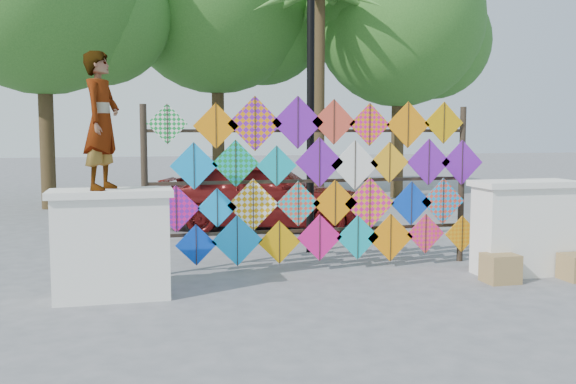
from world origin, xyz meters
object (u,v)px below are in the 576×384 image
object	(u,v)px
lamppost	(311,83)
sedan	(264,194)
vendor_woman	(102,121)
kite_rack	(322,183)

from	to	relation	value
lamppost	sedan	bearing A→B (deg)	95.24
lamppost	vendor_woman	bearing A→B (deg)	-144.45
lamppost	kite_rack	bearing A→B (deg)	-98.45
vendor_woman	sedan	world-z (taller)	vendor_woman
sedan	lamppost	xyz separation A→B (m)	(0.23, -2.54, 1.99)
vendor_woman	lamppost	world-z (taller)	lamppost
sedan	kite_rack	bearing A→B (deg)	-159.65
kite_rack	sedan	size ratio (longest dim) A/B	1.20
sedan	vendor_woman	bearing A→B (deg)	168.73
vendor_woman	lamppost	size ratio (longest dim) A/B	0.35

